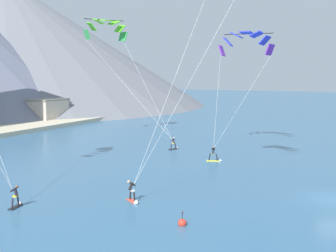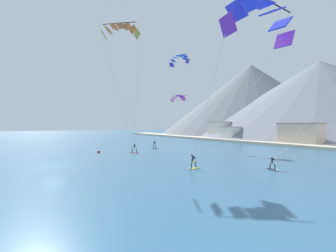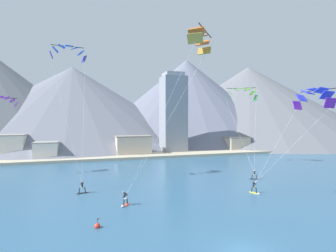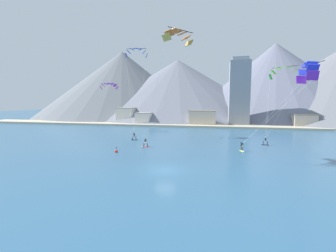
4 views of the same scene
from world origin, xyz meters
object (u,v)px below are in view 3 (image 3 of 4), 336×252
kitesurfer_mid_center (256,177)px  parafoil_kite_far_left (313,96)px  parafoil_kite_mid_center (241,93)px  kitesurfer_near_trail (124,201)px  kitesurfer_far_left (255,190)px  parafoil_kite_near_lead (68,52)px  parafoil_kite_near_trail (199,39)px  race_marker_buoy (97,226)px  parafoil_kite_distant_high_outer (1,100)px  kitesurfer_near_lead (84,189)px

kitesurfer_mid_center → parafoil_kite_far_left: size_ratio=0.13×
kitesurfer_mid_center → parafoil_kite_mid_center: parafoil_kite_mid_center is taller
kitesurfer_near_trail → kitesurfer_far_left: size_ratio=0.99×
parafoil_kite_near_lead → parafoil_kite_near_trail: bearing=-54.6°
kitesurfer_mid_center → parafoil_kite_near_trail: size_ratio=0.10×
kitesurfer_mid_center → kitesurfer_far_left: 9.20m
parafoil_kite_mid_center → parafoil_kite_far_left: bearing=-95.7°
kitesurfer_mid_center → parafoil_kite_near_trail: 27.43m
parafoil_kite_near_lead → kitesurfer_near_trail: bearing=-65.2°
parafoil_kite_near_lead → parafoil_kite_near_trail: 24.74m
parafoil_kite_near_trail → parafoil_kite_mid_center: parafoil_kite_near_trail is taller
parafoil_kite_near_lead → parafoil_kite_near_trail: (14.27, -20.06, -2.42)m
parafoil_kite_far_left → kitesurfer_far_left: bearing=176.3°
kitesurfer_mid_center → parafoil_kite_near_trail: (-16.21, -12.21, 18.46)m
race_marker_buoy → parafoil_kite_far_left: bearing=8.6°
parafoil_kite_near_trail → parafoil_kite_far_left: bearing=11.8°
parafoil_kite_near_lead → parafoil_kite_mid_center: size_ratio=1.29×
race_marker_buoy → parafoil_kite_near_lead: bearing=99.9°
race_marker_buoy → kitesurfer_mid_center: bearing=25.2°
kitesurfer_mid_center → parafoil_kite_far_left: parafoil_kite_far_left is taller
kitesurfer_far_left → parafoil_kite_near_lead: 35.89m
race_marker_buoy → parafoil_kite_near_trail: bearing=2.4°
kitesurfer_mid_center → parafoil_kite_near_trail: bearing=-143.0°
kitesurfer_near_trail → race_marker_buoy: size_ratio=1.74×
parafoil_kite_distant_high_outer → race_marker_buoy: size_ratio=5.54×
kitesurfer_mid_center → race_marker_buoy: bearing=-154.8°
kitesurfer_near_trail → kitesurfer_mid_center: kitesurfer_near_trail is taller
kitesurfer_mid_center → parafoil_kite_near_lead: bearing=165.6°
kitesurfer_mid_center → kitesurfer_far_left: (-5.49, -7.38, 0.10)m
kitesurfer_mid_center → parafoil_kite_distant_high_outer: 47.04m
parafoil_kite_near_lead → race_marker_buoy: (3.58, -20.51, -21.17)m
parafoil_kite_near_lead → race_marker_buoy: 29.69m
kitesurfer_near_trail → parafoil_kite_far_left: parafoil_kite_far_left is taller
kitesurfer_near_lead → kitesurfer_near_trail: 8.50m
parafoil_kite_near_trail → parafoil_kite_mid_center: bearing=49.4°
parafoil_kite_near_lead → parafoil_kite_near_trail: size_ratio=1.15×
kitesurfer_near_trail → parafoil_kite_distant_high_outer: bearing=129.4°
parafoil_kite_near_lead → kitesurfer_mid_center: bearing=-14.4°
kitesurfer_near_lead → race_marker_buoy: kitesurfer_near_lead is taller
kitesurfer_mid_center → parafoil_kite_mid_center: 21.93m
parafoil_kite_near_lead → parafoil_kite_far_left: (34.43, -15.84, -7.68)m
kitesurfer_mid_center → parafoil_kite_mid_center: (6.12, 13.86, 15.84)m
kitesurfer_far_left → parafoil_kite_mid_center: parafoil_kite_mid_center is taller
kitesurfer_near_lead → parafoil_kite_near_trail: size_ratio=0.10×
parafoil_kite_mid_center → parafoil_kite_near_lead: bearing=-170.7°
parafoil_kite_mid_center → parafoil_kite_distant_high_outer: bearing=177.9°
parafoil_kite_distant_high_outer → kitesurfer_near_lead: bearing=-48.1°
kitesurfer_mid_center → kitesurfer_near_trail: bearing=-163.1°
kitesurfer_far_left → parafoil_kite_near_lead: size_ratio=0.08×
kitesurfer_near_lead → parafoil_kite_mid_center: (34.33, 13.89, 15.76)m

